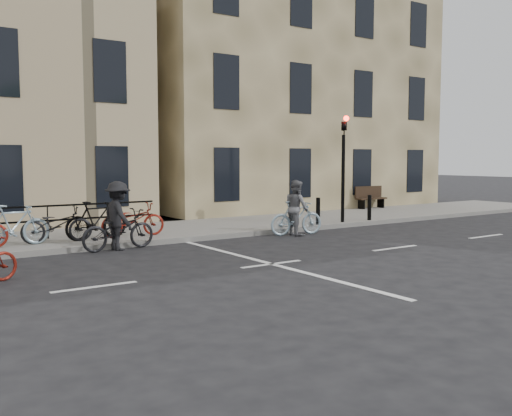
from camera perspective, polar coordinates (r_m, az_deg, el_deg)
ground at (r=12.74m, az=1.57°, el=-5.64°), size 120.00×120.00×0.00m
sidewalk at (r=16.63m, az=-22.48°, el=-3.26°), size 46.00×4.00×0.15m
building_east at (r=28.58m, az=0.84°, el=12.63°), size 14.00×10.00×12.00m
traffic_light at (r=19.83m, az=8.75°, el=5.23°), size 0.18×0.30×3.90m
bollard_east at (r=19.04m, az=6.22°, el=-0.31°), size 0.14×0.14×0.90m
bollard_west at (r=20.68m, az=11.27°, el=0.04°), size 0.14×0.14×0.90m
bench at (r=25.67m, az=11.33°, el=1.15°), size 1.60×0.41×0.97m
parked_bikes at (r=15.55m, az=-23.07°, el=-1.71°), size 8.30×1.23×1.05m
cyclist_grey at (r=17.46m, az=4.07°, el=-0.49°), size 1.81×0.92×1.70m
cyclist_dark at (r=15.01m, az=-13.61°, el=-1.47°), size 2.05×1.21×1.77m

